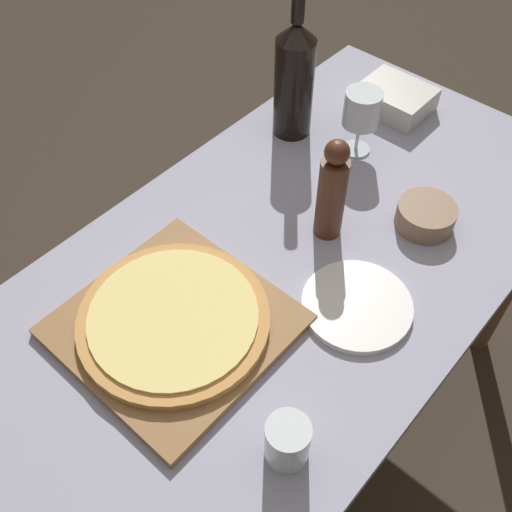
{
  "coord_description": "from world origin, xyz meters",
  "views": [
    {
      "loc": [
        0.45,
        -0.62,
        1.68
      ],
      "look_at": [
        -0.02,
        -0.09,
        0.83
      ],
      "focal_mm": 42.0,
      "sensor_mm": 36.0,
      "label": 1
    }
  ],
  "objects_px": {
    "pepper_mill": "(332,192)",
    "small_bowl": "(426,216)",
    "pizza": "(174,319)",
    "wine_glass": "(362,110)",
    "wine_bottle": "(294,78)"
  },
  "relations": [
    {
      "from": "wine_bottle",
      "to": "wine_glass",
      "type": "distance_m",
      "value": 0.17
    },
    {
      "from": "pepper_mill",
      "to": "small_bowl",
      "type": "xyz_separation_m",
      "value": [
        0.14,
        0.15,
        -0.08
      ]
    },
    {
      "from": "wine_glass",
      "to": "pepper_mill",
      "type": "bearing_deg",
      "value": -67.34
    },
    {
      "from": "pepper_mill",
      "to": "small_bowl",
      "type": "distance_m",
      "value": 0.22
    },
    {
      "from": "pepper_mill",
      "to": "pizza",
      "type": "bearing_deg",
      "value": -99.33
    },
    {
      "from": "pizza",
      "to": "small_bowl",
      "type": "relative_size",
      "value": 2.84
    },
    {
      "from": "wine_bottle",
      "to": "pepper_mill",
      "type": "bearing_deg",
      "value": -38.08
    },
    {
      "from": "wine_bottle",
      "to": "pepper_mill",
      "type": "height_order",
      "value": "wine_bottle"
    },
    {
      "from": "small_bowl",
      "to": "pepper_mill",
      "type": "bearing_deg",
      "value": -133.61
    },
    {
      "from": "pepper_mill",
      "to": "small_bowl",
      "type": "bearing_deg",
      "value": 46.39
    },
    {
      "from": "pizza",
      "to": "wine_glass",
      "type": "height_order",
      "value": "wine_glass"
    },
    {
      "from": "wine_bottle",
      "to": "small_bowl",
      "type": "relative_size",
      "value": 3.01
    },
    {
      "from": "pizza",
      "to": "wine_bottle",
      "type": "relative_size",
      "value": 0.94
    },
    {
      "from": "small_bowl",
      "to": "wine_glass",
      "type": "bearing_deg",
      "value": 157.31
    },
    {
      "from": "wine_glass",
      "to": "pizza",
      "type": "bearing_deg",
      "value": -86.06
    }
  ]
}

